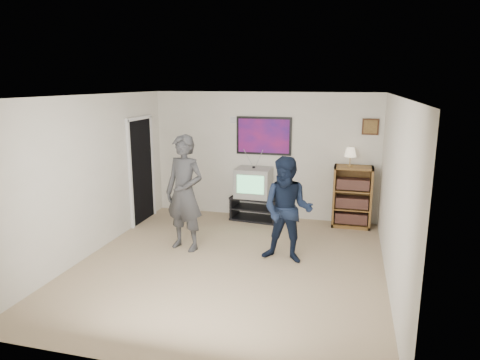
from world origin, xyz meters
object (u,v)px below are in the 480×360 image
at_px(person_tall, 185,193).
at_px(person_short, 287,210).
at_px(crt_television, 254,182).
at_px(bookshelf, 352,197).
at_px(media_stand, 256,208).

height_order(person_tall, person_short, person_tall).
relative_size(crt_television, bookshelf, 0.58).
xyz_separation_m(bookshelf, person_tall, (-2.63, -1.83, 0.36)).
relative_size(media_stand, bookshelf, 0.86).
xyz_separation_m(crt_television, person_short, (0.94, -1.86, 0.05)).
height_order(media_stand, bookshelf, bookshelf).
bearing_deg(bookshelf, media_stand, -178.45).
xyz_separation_m(media_stand, person_short, (0.90, -1.86, 0.57)).
relative_size(bookshelf, person_short, 0.72).
distance_m(bookshelf, person_tall, 3.22).
height_order(bookshelf, person_short, person_short).
xyz_separation_m(media_stand, bookshelf, (1.85, 0.05, 0.34)).
bearing_deg(person_tall, crt_television, 81.59).
relative_size(bookshelf, person_tall, 0.62).
bearing_deg(bookshelf, crt_television, -178.48).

